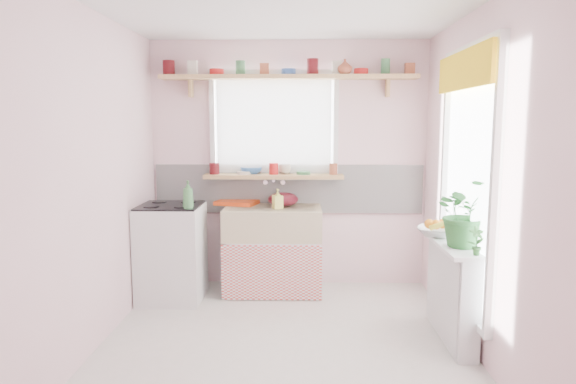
{
  "coord_description": "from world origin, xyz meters",
  "views": [
    {
      "loc": [
        0.13,
        -3.66,
        1.68
      ],
      "look_at": [
        0.02,
        0.55,
        1.11
      ],
      "focal_mm": 32.0,
      "sensor_mm": 36.0,
      "label": 1
    }
  ],
  "objects": [
    {
      "name": "sill_bowl",
      "position": [
        -0.38,
        1.54,
        1.19
      ],
      "size": [
        0.27,
        0.27,
        0.07
      ],
      "primitive_type": "imported",
      "rotation": [
        0.0,
        0.0,
        0.25
      ],
      "color": "#366AB2",
      "rests_on": "windowsill"
    },
    {
      "name": "fruit_bowl",
      "position": [
        1.21,
        0.4,
        0.81
      ],
      "size": [
        0.37,
        0.37,
        0.07
      ],
      "primitive_type": "imported",
      "rotation": [
        0.0,
        0.0,
        -0.29
      ],
      "color": "silver",
      "rests_on": "radiator_ledge"
    },
    {
      "name": "cooker_bottle",
      "position": [
        -0.88,
        0.83,
        1.04
      ],
      "size": [
        0.13,
        0.13,
        0.25
      ],
      "primitive_type": "imported",
      "rotation": [
        0.0,
        0.0,
        0.39
      ],
      "color": "#44884A",
      "rests_on": "cooker"
    },
    {
      "name": "herb_pot",
      "position": [
        1.33,
        -0.2,
        0.88
      ],
      "size": [
        0.12,
        0.09,
        0.2
      ],
      "primitive_type": "imported",
      "rotation": [
        0.0,
        0.0,
        0.16
      ],
      "color": "#295C25",
      "rests_on": "radiator_ledge"
    },
    {
      "name": "sill_crockery",
      "position": [
        -0.15,
        1.48,
        1.22
      ],
      "size": [
        1.35,
        0.11,
        0.12
      ],
      "color": "#590F14",
      "rests_on": "windowsill"
    },
    {
      "name": "windowsill",
      "position": [
        -0.15,
        1.48,
        1.14
      ],
      "size": [
        1.4,
        0.22,
        0.04
      ],
      "primitive_type": "cube",
      "color": "tan",
      "rests_on": "room"
    },
    {
      "name": "sink_unit",
      "position": [
        -0.15,
        1.29,
        0.43
      ],
      "size": [
        0.95,
        0.65,
        1.11
      ],
      "color": "white",
      "rests_on": "ground"
    },
    {
      "name": "jade_plant",
      "position": [
        1.33,
        0.05,
        1.03
      ],
      "size": [
        0.51,
        0.46,
        0.51
      ],
      "primitive_type": "imported",
      "rotation": [
        0.0,
        0.0,
        0.14
      ],
      "color": "#2D7231",
      "rests_on": "radiator_ledge"
    },
    {
      "name": "shelf_vase",
      "position": [
        0.54,
        1.41,
        2.21
      ],
      "size": [
        0.16,
        0.16,
        0.15
      ],
      "primitive_type": "imported",
      "rotation": [
        0.0,
        0.0,
        0.12
      ],
      "color": "#9B482F",
      "rests_on": "pine_shelf"
    },
    {
      "name": "sill_cup",
      "position": [
        -0.04,
        1.54,
        1.21
      ],
      "size": [
        0.17,
        0.17,
        0.1
      ],
      "primitive_type": "imported",
      "rotation": [
        0.0,
        0.0,
        -0.38
      ],
      "color": "beige",
      "rests_on": "windowsill"
    },
    {
      "name": "dish_tray",
      "position": [
        -0.53,
        1.5,
        0.87
      ],
      "size": [
        0.47,
        0.39,
        0.04
      ],
      "primitive_type": "cube",
      "rotation": [
        0.0,
        0.0,
        -0.27
      ],
      "color": "#E84614",
      "rests_on": "sink_unit"
    },
    {
      "name": "fruit",
      "position": [
        1.22,
        0.4,
        0.87
      ],
      "size": [
        0.2,
        0.14,
        0.1
      ],
      "color": "orange",
      "rests_on": "fruit_bowl"
    },
    {
      "name": "soap_bottle_sink",
      "position": [
        -0.1,
        1.24,
        0.95
      ],
      "size": [
        0.11,
        0.12,
        0.19
      ],
      "primitive_type": "imported",
      "rotation": [
        0.0,
        0.0,
        0.4
      ],
      "color": "#E9E667",
      "rests_on": "sink_unit"
    },
    {
      "name": "colander",
      "position": [
        -0.05,
        1.38,
        0.92
      ],
      "size": [
        0.38,
        0.38,
        0.14
      ],
      "primitive_type": "ellipsoid",
      "rotation": [
        0.0,
        0.0,
        0.28
      ],
      "color": "#4F0D19",
      "rests_on": "sink_unit"
    },
    {
      "name": "shelf_crockery",
      "position": [
        -0.0,
        1.47,
        2.2
      ],
      "size": [
        2.47,
        0.11,
        0.12
      ],
      "color": "#590F14",
      "rests_on": "pine_shelf"
    },
    {
      "name": "radiator_ledge",
      "position": [
        1.3,
        0.2,
        0.4
      ],
      "size": [
        0.22,
        0.95,
        0.78
      ],
      "color": "white",
      "rests_on": "ground"
    },
    {
      "name": "pine_shelf",
      "position": [
        0.0,
        1.47,
        2.12
      ],
      "size": [
        2.52,
        0.24,
        0.04
      ],
      "primitive_type": "cube",
      "color": "tan",
      "rests_on": "room"
    },
    {
      "name": "cooker",
      "position": [
        -1.1,
        1.05,
        0.46
      ],
      "size": [
        0.58,
        0.58,
        0.93
      ],
      "color": "white",
      "rests_on": "ground"
    },
    {
      "name": "room",
      "position": [
        0.66,
        0.86,
        1.37
      ],
      "size": [
        3.2,
        3.2,
        3.2
      ],
      "color": "silver",
      "rests_on": "ground"
    }
  ]
}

